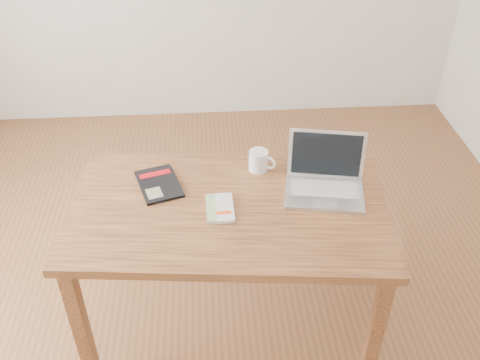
{
  "coord_description": "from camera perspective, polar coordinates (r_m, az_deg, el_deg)",
  "views": [
    {
      "loc": [
        0.04,
        -1.92,
        2.2
      ],
      "look_at": [
        0.17,
        -0.1,
        0.85
      ],
      "focal_mm": 40.0,
      "sensor_mm": 36.0,
      "label": 1
    }
  ],
  "objects": [
    {
      "name": "laptop",
      "position": [
        2.38,
        9.05,
        0.06
      ],
      "size": [
        0.39,
        0.33,
        0.24
      ],
      "rotation": [
        0.0,
        0.0,
        -0.19
      ],
      "color": "silver",
      "rests_on": "desk"
    },
    {
      "name": "room",
      "position": [
        2.1,
        -7.0,
        12.57
      ],
      "size": [
        4.04,
        4.04,
        2.7
      ],
      "color": "brown",
      "rests_on": "ground"
    },
    {
      "name": "desk",
      "position": [
        2.34,
        -1.12,
        -4.66
      ],
      "size": [
        1.43,
        0.91,
        0.75
      ],
      "rotation": [
        0.0,
        0.0,
        -0.1
      ],
      "color": "brown",
      "rests_on": "ground"
    },
    {
      "name": "white_guidebook",
      "position": [
        2.27,
        -2.16,
        -3.02
      ],
      "size": [
        0.12,
        0.19,
        0.02
      ],
      "rotation": [
        0.0,
        0.0,
        0.02
      ],
      "color": "beige",
      "rests_on": "desk"
    },
    {
      "name": "black_guidebook",
      "position": [
        2.43,
        -8.64,
        -0.41
      ],
      "size": [
        0.24,
        0.29,
        0.01
      ],
      "rotation": [
        0.0,
        0.0,
        0.3
      ],
      "color": "black",
      "rests_on": "desk"
    },
    {
      "name": "coffee_mug",
      "position": [
        2.48,
        2.06,
        2.1
      ],
      "size": [
        0.12,
        0.09,
        0.1
      ],
      "rotation": [
        0.0,
        0.0,
        -0.46
      ],
      "color": "white",
      "rests_on": "desk"
    }
  ]
}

